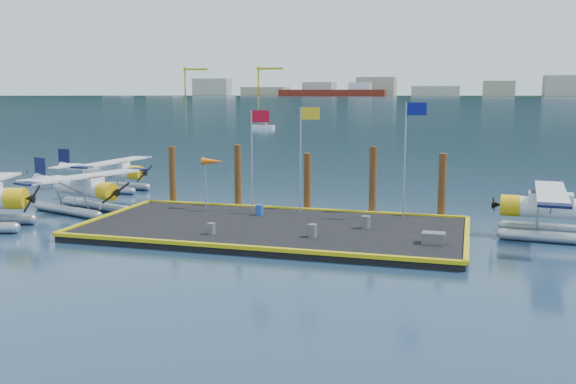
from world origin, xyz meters
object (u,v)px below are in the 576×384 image
Objects in this scene: piling_2 at (307,184)px; piling_0 at (173,177)px; seaplane_c at (112,173)px; drum_2 at (366,222)px; flagpole_red at (255,144)px; piling_3 at (373,183)px; piling_1 at (238,178)px; seaplane_d at (558,211)px; flagpole_blue at (409,143)px; windsock at (213,163)px; seaplane_b at (84,191)px; piling_4 at (442,188)px; drum_5 at (259,210)px; drum_1 at (312,231)px; flagpole_yellow at (304,144)px; crate at (433,238)px; drum_3 at (211,229)px.

piling_0 is at bearing 180.00° from piling_2.
drum_2 is at bearing 69.14° from seaplane_c.
piling_3 is (6.79, 1.60, -2.25)m from flagpole_red.
piling_2 is (4.50, 0.00, -0.20)m from piling_1.
seaplane_d is 2.16× the size of piling_3.
windsock is at bearing 180.00° from flagpole_blue.
flagpole_red is at bearing 117.86° from seaplane_b.
piling_4 is at bearing 8.43° from flagpole_red.
piling_3 is at bearing 25.26° from drum_5.
drum_1 is 0.10× the size of flagpole_blue.
flagpole_yellow is (13.73, 1.54, 3.12)m from seaplane_b.
crate is 0.17× the size of flagpole_yellow.
windsock is (-2.73, 0.00, -1.17)m from flagpole_red.
seaplane_b is at bearing -145.24° from piling_0.
flagpole_red reaches higher than drum_1.
crate is 8.43m from piling_3.
flagpole_yellow is at bearing -82.79° from piling_2.
seaplane_d is 12.71m from drum_1.
drum_1 is (-11.77, -4.73, -0.71)m from seaplane_d.
drum_1 is at bearing -37.48° from windsock.
crate is at bearing -34.53° from drum_2.
drum_3 is at bearing -98.06° from drum_5.
drum_5 is 0.16× the size of piling_2.
drum_2 is (2.21, 2.70, 0.01)m from drum_1.
drum_3 is 0.13× the size of piling_3.
piling_4 reaches higher than windsock.
piling_3 reaches higher than seaplane_d.
piling_4 reaches higher than crate.
flagpole_yellow reaches higher than drum_5.
seaplane_b is 13.31× the size of drum_2.
crate is at bearing 5.16° from drum_3.
flagpole_red reaches higher than drum_2.
piling_2 reaches higher than drum_1.
seaplane_b is at bearing -169.84° from piling_3.
windsock is 0.74× the size of piling_1.
piling_2 is 0.88× the size of piling_3.
seaplane_c is at bearing 145.98° from drum_1.
seaplane_d is 8.46m from flagpole_blue.
piling_4 is at bearing 0.00° from piling_1.
drum_5 is 0.10× the size of flagpole_red.
flagpole_blue is 1.55× the size of piling_1.
flagpole_red is at bearing -150.20° from piling_2.
seaplane_b is 13.81× the size of drum_1.
drum_5 is 0.15× the size of piling_1.
flagpole_red is 1.58× the size of piling_2.
piling_4 reaches higher than drum_3.
drum_1 is at bearing -49.97° from flagpole_red.
flagpole_yellow is 5.52m from piling_1.
drum_2 is 14.25m from piling_0.
piling_0 is (-6.21, 1.60, -2.40)m from flagpole_red.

